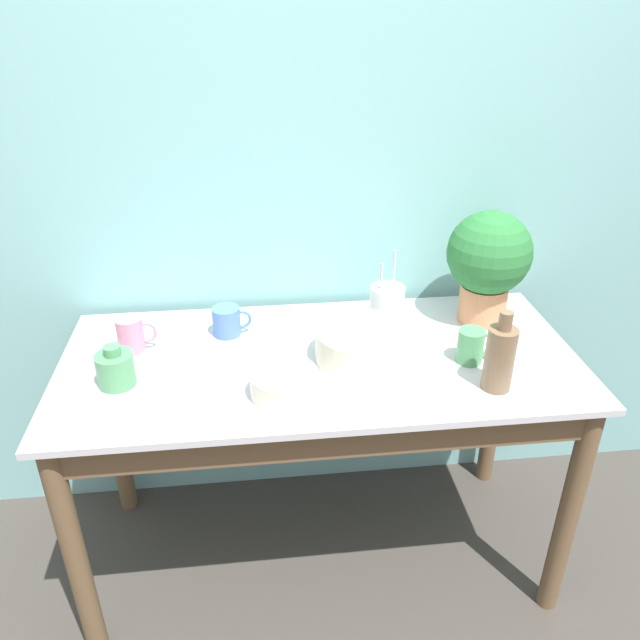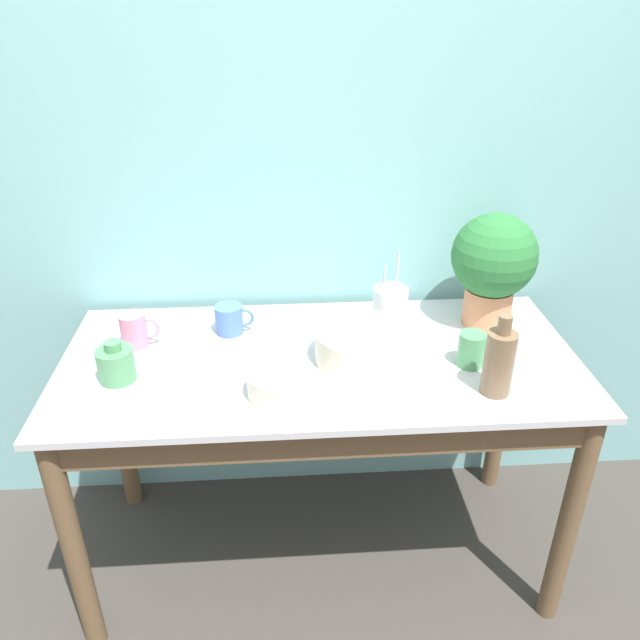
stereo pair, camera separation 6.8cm
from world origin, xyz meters
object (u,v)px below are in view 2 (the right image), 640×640
(mug_blue, at_px, (230,319))
(mug_pink, at_px, (135,330))
(utensil_cup, at_px, (390,306))
(potted_plant, at_px, (493,263))
(bottle_short, at_px, (116,364))
(bowl_small_cream, at_px, (281,383))
(bottle_tall, at_px, (499,361))
(mug_green, at_px, (472,349))
(bowl_wash_large, at_px, (361,345))

(mug_blue, distance_m, mug_pink, 0.28)
(mug_blue, distance_m, utensil_cup, 0.50)
(potted_plant, bearing_deg, bottle_short, -167.39)
(bottle_short, distance_m, bowl_small_cream, 0.45)
(bottle_tall, height_order, bowl_small_cream, bottle_tall)
(potted_plant, xyz_separation_m, mug_blue, (-0.80, -0.00, -0.16))
(mug_blue, distance_m, bowl_small_cream, 0.37)
(bottle_short, height_order, mug_green, bottle_short)
(bottle_short, height_order, mug_pink, bottle_short)
(mug_pink, height_order, utensil_cup, utensil_cup)
(bowl_wash_large, distance_m, mug_pink, 0.66)
(mug_pink, bearing_deg, bowl_wash_large, -10.62)
(potted_plant, relative_size, mug_green, 3.21)
(bottle_tall, bearing_deg, potted_plant, 76.47)
(utensil_cup, bearing_deg, mug_pink, -173.50)
(bottle_tall, xyz_separation_m, mug_green, (-0.03, 0.13, -0.04))
(mug_pink, relative_size, utensil_cup, 0.49)
(potted_plant, relative_size, mug_blue, 2.99)
(bottle_short, xyz_separation_m, bowl_small_cream, (0.44, -0.10, -0.01))
(potted_plant, height_order, bowl_small_cream, potted_plant)
(bottle_tall, distance_m, mug_green, 0.14)
(mug_green, bearing_deg, mug_pink, 169.80)
(potted_plant, xyz_separation_m, mug_green, (-0.11, -0.24, -0.16))
(bowl_wash_large, bearing_deg, bottle_tall, -29.22)
(bowl_wash_large, xyz_separation_m, bottle_short, (-0.67, -0.05, 0.00))
(mug_blue, bearing_deg, mug_green, -18.93)
(mug_pink, relative_size, bowl_small_cream, 0.65)
(bottle_tall, distance_m, bowl_small_cream, 0.56)
(potted_plant, xyz_separation_m, mug_pink, (-1.07, -0.07, -0.15))
(bottle_short, bearing_deg, mug_green, 0.28)
(bowl_small_cream, xyz_separation_m, utensil_cup, (0.34, 0.36, 0.03))
(mug_green, distance_m, utensil_cup, 0.32)
(bottle_short, height_order, mug_blue, bottle_short)
(potted_plant, distance_m, mug_blue, 0.81)
(bottle_tall, bearing_deg, mug_blue, 152.51)
(bowl_wash_large, height_order, mug_green, mug_green)
(mug_green, xyz_separation_m, bowl_small_cream, (-0.53, -0.11, -0.02))
(bowl_wash_large, relative_size, utensil_cup, 1.11)
(mug_blue, relative_size, utensil_cup, 0.51)
(mug_pink, relative_size, mug_green, 1.04)
(bowl_small_cream, bearing_deg, potted_plant, 28.01)
(potted_plant, relative_size, utensil_cup, 1.51)
(bowl_wash_large, bearing_deg, potted_plant, 24.22)
(mug_green, relative_size, utensil_cup, 0.47)
(bottle_tall, height_order, bottle_short, bottle_tall)
(bowl_wash_large, height_order, mug_blue, bowl_wash_large)
(bottle_short, bearing_deg, potted_plant, 12.61)
(bowl_wash_large, bearing_deg, mug_blue, 154.05)
(mug_blue, relative_size, mug_pink, 1.04)
(potted_plant, bearing_deg, utensil_cup, 176.01)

